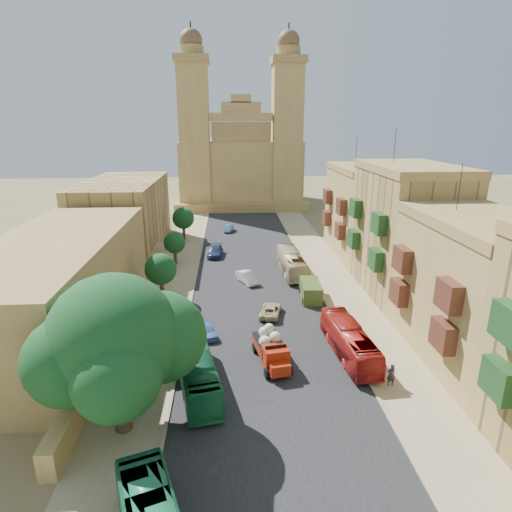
{
  "coord_description": "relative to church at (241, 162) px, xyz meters",
  "views": [
    {
      "loc": [
        -2.88,
        -18.21,
        17.88
      ],
      "look_at": [
        0.0,
        26.0,
        4.0
      ],
      "focal_mm": 30.0,
      "sensor_mm": 36.0,
      "label": 1
    }
  ],
  "objects": [
    {
      "name": "ground",
      "position": [
        0.0,
        -78.61,
        -9.52
      ],
      "size": [
        260.0,
        260.0,
        0.0
      ],
      "primitive_type": "plane",
      "color": "brown"
    },
    {
      "name": "road_surface",
      "position": [
        0.0,
        -48.61,
        -9.51
      ],
      "size": [
        14.0,
        140.0,
        0.01
      ],
      "primitive_type": "cube",
      "color": "black",
      "rests_on": "ground"
    },
    {
      "name": "sidewalk_east",
      "position": [
        9.5,
        -48.61,
        -9.51
      ],
      "size": [
        5.0,
        140.0,
        0.01
      ],
      "primitive_type": "cube",
      "color": "#968662",
      "rests_on": "ground"
    },
    {
      "name": "sidewalk_west",
      "position": [
        -9.5,
        -48.61,
        -9.51
      ],
      "size": [
        5.0,
        140.0,
        0.01
      ],
      "primitive_type": "cube",
      "color": "#968662",
      "rests_on": "ground"
    },
    {
      "name": "kerb_east",
      "position": [
        7.0,
        -48.61,
        -9.46
      ],
      "size": [
        0.25,
        140.0,
        0.12
      ],
      "primitive_type": "cube",
      "color": "#968662",
      "rests_on": "ground"
    },
    {
      "name": "kerb_west",
      "position": [
        -7.0,
        -48.61,
        -9.46
      ],
      "size": [
        0.25,
        140.0,
        0.12
      ],
      "primitive_type": "cube",
      "color": "#968662",
      "rests_on": "ground"
    },
    {
      "name": "townhouse_b",
      "position": [
        15.95,
        -67.61,
        -3.86
      ],
      "size": [
        9.0,
        14.0,
        14.9
      ],
      "color": "#A18248",
      "rests_on": "ground"
    },
    {
      "name": "townhouse_c",
      "position": [
        15.95,
        -53.61,
        -2.61
      ],
      "size": [
        9.0,
        14.0,
        17.4
      ],
      "color": "#AB8A4D",
      "rests_on": "ground"
    },
    {
      "name": "townhouse_d",
      "position": [
        15.95,
        -39.61,
        -3.36
      ],
      "size": [
        9.0,
        14.0,
        15.9
      ],
      "color": "#A18248",
      "rests_on": "ground"
    },
    {
      "name": "west_wall",
      "position": [
        -12.5,
        -58.61,
        -8.62
      ],
      "size": [
        1.0,
        40.0,
        1.8
      ],
      "primitive_type": "cube",
      "color": "#A18248",
      "rests_on": "ground"
    },
    {
      "name": "west_building_low",
      "position": [
        -18.0,
        -60.61,
        -5.32
      ],
      "size": [
        10.0,
        28.0,
        8.4
      ],
      "primitive_type": "cube",
      "color": "olive",
      "rests_on": "ground"
    },
    {
      "name": "west_building_mid",
      "position": [
        -18.0,
        -34.61,
        -4.52
      ],
      "size": [
        10.0,
        22.0,
        10.0
      ],
      "primitive_type": "cube",
      "color": "#AB8A4D",
      "rests_on": "ground"
    },
    {
      "name": "church",
      "position": [
        0.0,
        0.0,
        0.0
      ],
      "size": [
        28.0,
        22.5,
        36.3
      ],
      "color": "#A18248",
      "rests_on": "ground"
    },
    {
      "name": "ficus_tree",
      "position": [
        -9.41,
        -74.61,
        -3.64
      ],
      "size": [
        9.94,
        9.15,
        9.94
      ],
      "color": "#372B1B",
      "rests_on": "ground"
    },
    {
      "name": "street_tree_a",
      "position": [
        -10.0,
        -66.61,
        -6.05
      ],
      "size": [
        3.37,
        3.37,
        5.18
      ],
      "color": "#372B1B",
      "rests_on": "ground"
    },
    {
      "name": "street_tree_b",
      "position": [
        -10.0,
        -54.61,
        -6.13
      ],
      "size": [
        3.29,
        3.29,
        5.06
      ],
      "color": "#372B1B",
      "rests_on": "ground"
    },
    {
      "name": "street_tree_c",
      "position": [
        -10.0,
        -42.61,
        -6.65
      ],
      "size": [
        2.79,
        2.79,
        4.29
      ],
      "color": "#372B1B",
      "rests_on": "ground"
    },
    {
      "name": "street_tree_d",
      "position": [
        -10.0,
        -30.61,
        -6.0
      ],
      "size": [
        3.41,
        3.41,
        5.25
      ],
      "color": "#372B1B",
      "rests_on": "ground"
    },
    {
      "name": "red_truck",
      "position": [
        0.21,
        -67.75,
        -8.2
      ],
      "size": [
        2.79,
        5.34,
        2.99
      ],
      "color": "#98210B",
      "rests_on": "ground"
    },
    {
      "name": "olive_pickup",
      "position": [
        5.59,
        -55.35,
        -8.62
      ],
      "size": [
        2.25,
        4.55,
        1.84
      ],
      "color": "#425720",
      "rests_on": "ground"
    },
    {
      "name": "bus_green_north",
      "position": [
        -5.38,
        -70.35,
        -8.17
      ],
      "size": [
        4.12,
        9.88,
        2.68
      ],
      "primitive_type": "imported",
      "rotation": [
        0.0,
        0.0,
        0.2
      ],
      "color": "#16693B",
      "rests_on": "ground"
    },
    {
      "name": "bus_red_east",
      "position": [
        6.5,
        -66.98,
        -8.25
      ],
      "size": [
        2.8,
        9.2,
        2.52
      ],
      "primitive_type": "imported",
      "rotation": [
        0.0,
        0.0,
        3.22
      ],
      "color": "#A51C17",
      "rests_on": "ground"
    },
    {
      "name": "bus_cream_east",
      "position": [
        4.76,
        -47.16,
        -8.16
      ],
      "size": [
        2.49,
        9.77,
        2.71
      ],
      "primitive_type": "imported",
      "rotation": [
        0.0,
        0.0,
        3.16
      ],
      "color": "beige",
      "rests_on": "ground"
    },
    {
      "name": "car_blue_a",
      "position": [
        -4.96,
        -62.96,
        -8.95
      ],
      "size": [
        2.28,
        3.57,
        1.13
      ],
      "primitive_type": "imported",
      "rotation": [
        0.0,
        0.0,
        0.31
      ],
      "color": "#5180BD",
      "rests_on": "ground"
    },
    {
      "name": "car_white_a",
      "position": [
        -0.85,
        -50.16,
        -8.87
      ],
      "size": [
        2.81,
        4.12,
        1.28
      ],
      "primitive_type": "imported",
      "rotation": [
        0.0,
        0.0,
        0.41
      ],
      "color": "silver",
      "rests_on": "ground"
    },
    {
      "name": "car_cream",
      "position": [
        1.0,
        -59.15,
        -8.97
      ],
      "size": [
        2.69,
        4.26,
        1.1
      ],
      "primitive_type": "imported",
      "rotation": [
        0.0,
        0.0,
        2.91
      ],
      "color": "#C8B284",
      "rests_on": "ground"
    },
    {
      "name": "car_dkblue",
      "position": [
        -4.84,
        -39.52,
        -8.84
      ],
      "size": [
        2.29,
        4.77,
        1.34
      ],
      "primitive_type": "imported",
      "rotation": [
        0.0,
        0.0,
        -0.09
      ],
      "color": "navy",
      "rests_on": "ground"
    },
    {
      "name": "car_white_b",
      "position": [
        4.98,
        -37.96,
        -8.89
      ],
      "size": [
        1.7,
        3.74,
        1.24
      ],
      "primitive_type": "imported",
      "rotation": [
        0.0,
        0.0,
        3.2
      ],
      "color": "white",
      "rests_on": "ground"
    },
    {
      "name": "car_blue_b",
      "position": [
        -2.88,
        -25.59,
        -8.97
      ],
      "size": [
        1.72,
        3.49,
        1.1
      ],
      "primitive_type": "imported",
      "rotation": [
        0.0,
        0.0,
        -0.17
      ],
      "color": "#386393",
      "rests_on": "ground"
    },
    {
      "name": "pedestrian_a",
      "position": [
        8.38,
        -71.19,
        -8.68
      ],
      "size": [
        0.65,
        0.46,
        1.68
      ],
      "primitive_type": "imported",
      "rotation": [
        0.0,
        0.0,
        3.24
      ],
      "color": "#272628",
      "rests_on": "ground"
    },
    {
      "name": "pedestrian_c",
      "position": [
        7.5,
        -66.22,
        -8.69
      ],
      "size": [
        0.7,
        1.05,
        1.66
      ],
      "primitive_type": "imported",
      "rotation": [
        0.0,
        0.0,
        4.38
      ],
      "color": "#34363D",
      "rests_on": "ground"
    }
  ]
}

